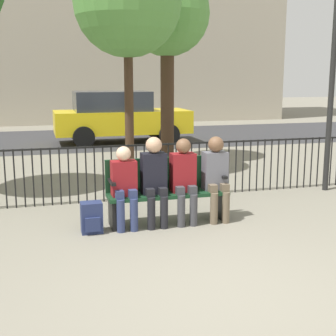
% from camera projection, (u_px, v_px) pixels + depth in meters
% --- Properties ---
extents(ground_plane, '(80.00, 80.00, 0.00)m').
position_uv_depth(ground_plane, '(233.00, 294.00, 4.50)').
color(ground_plane, gray).
extents(park_bench, '(1.71, 0.45, 0.92)m').
position_uv_depth(park_bench, '(166.00, 188.00, 6.68)').
color(park_bench, '#14381E').
rests_on(park_bench, ground).
extents(seated_person_0, '(0.34, 0.39, 1.14)m').
position_uv_depth(seated_person_0, '(125.00, 183.00, 6.36)').
color(seated_person_0, navy).
rests_on(seated_person_0, ground).
extents(seated_person_1, '(0.34, 0.39, 1.25)m').
position_uv_depth(seated_person_1, '(154.00, 176.00, 6.46)').
color(seated_person_1, black).
rests_on(seated_person_1, ground).
extents(seated_person_2, '(0.34, 0.39, 1.21)m').
position_uv_depth(seated_person_2, '(184.00, 176.00, 6.58)').
color(seated_person_2, '#3D3D42').
rests_on(seated_person_2, ground).
extents(seated_person_3, '(0.34, 0.39, 1.22)m').
position_uv_depth(seated_person_3, '(216.00, 173.00, 6.71)').
color(seated_person_3, brown).
rests_on(seated_person_3, ground).
extents(backpack, '(0.28, 0.25, 0.42)m').
position_uv_depth(backpack, '(92.00, 218.00, 6.24)').
color(backpack, navy).
rests_on(backpack, ground).
extents(fence_railing, '(9.01, 0.03, 0.95)m').
position_uv_depth(fence_railing, '(145.00, 167.00, 7.91)').
color(fence_railing, black).
rests_on(fence_railing, ground).
extents(tree_1, '(2.19, 2.19, 4.63)m').
position_uv_depth(tree_1, '(127.00, 3.00, 9.40)').
color(tree_1, '#422D1E').
rests_on(tree_1, ground).
extents(tree_2, '(2.00, 2.00, 4.52)m').
position_uv_depth(tree_2, '(167.00, 16.00, 10.91)').
color(tree_2, '#422D1E').
rests_on(tree_2, ground).
extents(lamp_post, '(0.28, 0.28, 4.19)m').
position_uv_depth(lamp_post, '(335.00, 38.00, 8.13)').
color(lamp_post, black).
rests_on(lamp_post, ground).
extents(street_surface, '(24.00, 6.00, 0.01)m').
position_uv_depth(street_surface, '(91.00, 139.00, 15.84)').
color(street_surface, '#333335').
rests_on(street_surface, ground).
extents(parked_car_0, '(4.20, 1.94, 1.62)m').
position_uv_depth(parked_car_0, '(119.00, 116.00, 14.72)').
color(parked_car_0, yellow).
rests_on(parked_car_0, ground).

